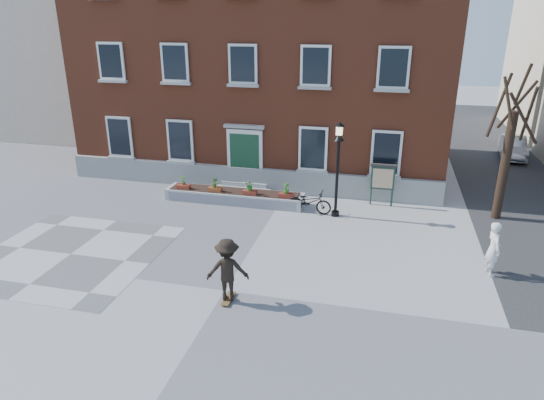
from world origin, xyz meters
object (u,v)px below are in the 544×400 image
(parked_car, at_px, (513,147))
(bystander, at_px, (493,249))
(notice_board, at_px, (383,178))
(bicycle, at_px, (309,202))
(lamp_post, at_px, (338,157))
(skateboarder, at_px, (227,270))

(parked_car, height_order, bystander, bystander)
(notice_board, bearing_deg, bicycle, -151.40)
(parked_car, distance_m, lamp_post, 14.54)
(parked_car, bearing_deg, skateboarder, -114.95)
(bicycle, height_order, bystander, bystander)
(bicycle, bearing_deg, notice_board, -56.04)
(bystander, bearing_deg, notice_board, 19.75)
(bystander, distance_m, notice_board, 6.44)
(bystander, xyz_separation_m, notice_board, (-3.60, 5.33, 0.36))
(notice_board, bearing_deg, parked_car, 53.19)
(bicycle, relative_size, lamp_post, 0.48)
(parked_car, height_order, lamp_post, lamp_post)
(lamp_post, bearing_deg, parked_car, 51.43)
(bystander, relative_size, skateboarder, 0.92)
(bicycle, distance_m, lamp_post, 2.33)
(bystander, bearing_deg, lamp_post, 41.51)
(bicycle, relative_size, parked_car, 0.50)
(parked_car, xyz_separation_m, lamp_post, (-8.99, -11.27, 1.92))
(parked_car, xyz_separation_m, notice_board, (-7.19, -9.61, 0.64))
(parked_car, height_order, notice_board, notice_board)
(notice_board, xyz_separation_m, skateboarder, (-4.07, -8.79, -0.25))
(parked_car, relative_size, skateboarder, 1.92)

